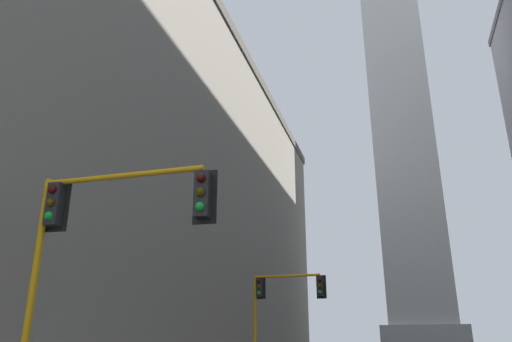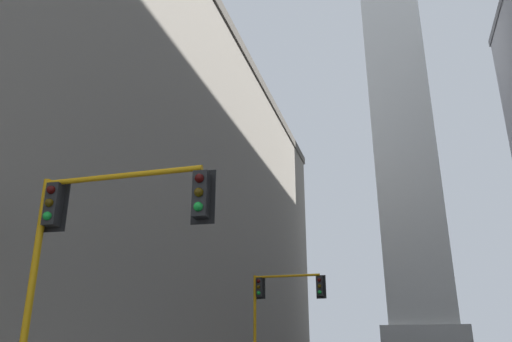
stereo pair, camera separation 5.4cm
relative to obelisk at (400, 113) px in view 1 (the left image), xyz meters
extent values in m
cube|color=gray|center=(-27.40, -27.01, -18.15)|extent=(29.50, 53.06, 24.59)
cube|color=#605B52|center=(-27.40, -27.01, -5.41)|extent=(29.79, 53.59, 0.90)
cube|color=silver|center=(0.00, 0.00, -0.79)|extent=(7.19, 7.19, 50.91)
cylinder|color=orange|center=(-10.57, -50.26, -27.52)|extent=(0.18, 0.18, 5.87)
cube|color=black|center=(-10.28, -50.26, -25.28)|extent=(0.37, 0.37, 1.10)
cube|color=black|center=(-10.29, -50.08, -25.28)|extent=(0.58, 0.08, 1.32)
sphere|color=#410907|center=(-10.26, -50.45, -24.94)|extent=(0.22, 0.22, 0.22)
sphere|color=#483506|center=(-10.26, -50.45, -25.28)|extent=(0.22, 0.22, 0.22)
sphere|color=green|center=(-10.26, -50.45, -25.62)|extent=(0.22, 0.22, 0.22)
cylinder|color=orange|center=(-8.41, -50.26, -24.68)|extent=(4.31, 0.14, 0.14)
sphere|color=orange|center=(-10.57, -50.26, -24.68)|extent=(0.18, 0.18, 0.18)
cube|color=black|center=(-6.25, -50.26, -25.35)|extent=(0.37, 0.37, 1.10)
cube|color=black|center=(-6.27, -50.08, -25.35)|extent=(0.58, 0.08, 1.32)
sphere|color=#410907|center=(-6.24, -50.45, -25.01)|extent=(0.22, 0.22, 0.22)
sphere|color=#483506|center=(-6.24, -50.45, -25.35)|extent=(0.22, 0.22, 0.22)
sphere|color=green|center=(-6.24, -50.45, -25.69)|extent=(0.22, 0.22, 0.22)
cylinder|color=orange|center=(-10.31, -31.59, -27.49)|extent=(0.18, 0.18, 5.91)
cube|color=black|center=(-10.02, -31.59, -25.24)|extent=(0.37, 0.37, 1.10)
cube|color=black|center=(-10.01, -31.41, -25.24)|extent=(0.58, 0.09, 1.32)
sphere|color=#410907|center=(-10.04, -31.77, -24.90)|extent=(0.22, 0.22, 0.22)
sphere|color=#483506|center=(-10.04, -31.77, -25.24)|extent=(0.22, 0.22, 0.22)
sphere|color=green|center=(-10.04, -31.77, -25.58)|extent=(0.22, 0.22, 0.22)
cylinder|color=orange|center=(-8.36, -31.59, -24.64)|extent=(3.90, 0.14, 0.14)
sphere|color=orange|center=(-10.31, -31.59, -24.64)|extent=(0.18, 0.18, 0.18)
cube|color=black|center=(-6.41, -31.59, -25.31)|extent=(0.37, 0.37, 1.10)
cube|color=black|center=(-6.40, -31.41, -25.31)|extent=(0.58, 0.09, 1.32)
sphere|color=#410907|center=(-6.43, -31.77, -24.97)|extent=(0.22, 0.22, 0.22)
sphere|color=#483506|center=(-6.43, -31.77, -25.31)|extent=(0.22, 0.22, 0.22)
sphere|color=green|center=(-6.43, -31.77, -25.65)|extent=(0.22, 0.22, 0.22)
camera|label=1|loc=(-2.05, -60.59, -28.77)|focal=35.00mm
camera|label=2|loc=(-1.99, -60.57, -28.77)|focal=35.00mm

